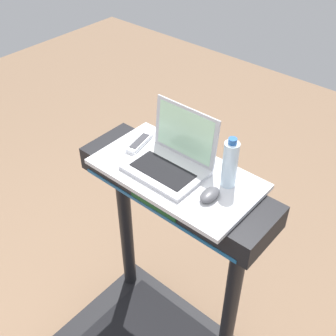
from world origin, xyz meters
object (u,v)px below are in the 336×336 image
Objects in this scene: computer_mouse at (210,195)px; water_bottle at (230,164)px; tv_remote at (139,143)px; laptop at (172,158)px.

water_bottle is (0.01, 0.11, 0.09)m from computer_mouse.
computer_mouse is at bearing -93.09° from water_bottle.
computer_mouse is 0.60× the size of tv_remote.
computer_mouse is (0.23, -0.05, -0.03)m from laptop.
laptop reaches higher than tv_remote.
water_bottle is at bearing 18.42° from laptop.
computer_mouse is at bearing -8.67° from laptop.
water_bottle is (0.24, 0.06, 0.05)m from laptop.
laptop reaches higher than water_bottle.
laptop reaches higher than computer_mouse.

